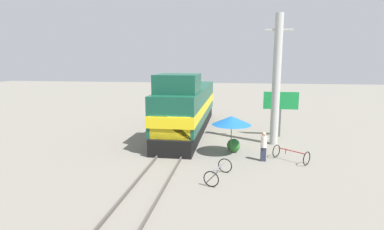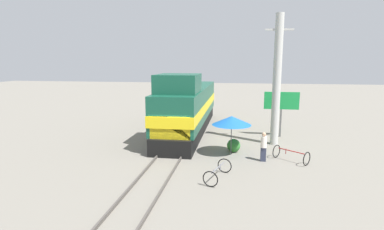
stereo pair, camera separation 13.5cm
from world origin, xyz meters
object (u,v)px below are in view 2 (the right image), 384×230
person_bystander (264,146)px  locomotive (188,108)px  bicycle_spare (218,172)px  utility_pole (277,80)px  billboard_sign (281,103)px  bicycle (291,155)px  vendor_umbrella (232,120)px

person_bystander → locomotive: bearing=130.3°
person_bystander → bicycle_spare: bearing=-127.6°
locomotive → utility_pole: 7.25m
billboard_sign → person_bystander: billboard_sign is taller
billboard_sign → bicycle: (-0.13, -5.68, -2.14)m
vendor_umbrella → locomotive: bearing=123.2°
vendor_umbrella → bicycle: size_ratio=1.20×
locomotive → bicycle: bearing=-41.5°
bicycle → bicycle_spare: bearing=-11.0°
vendor_umbrella → billboard_sign: bearing=54.9°
person_bystander → bicycle: 1.63m
locomotive → person_bystander: (5.35, -6.31, -1.05)m
billboard_sign → person_bystander: size_ratio=2.01×
vendor_umbrella → bicycle: vendor_umbrella is taller
utility_pole → person_bystander: bearing=-105.0°
utility_pole → bicycle: size_ratio=4.36×
bicycle → billboard_sign: bearing=-142.2°
locomotive → person_bystander: bearing=-49.7°
person_bystander → bicycle_spare: size_ratio=0.79×
billboard_sign → bicycle_spare: billboard_sign is taller
locomotive → bicycle_spare: 9.95m
bicycle_spare → locomotive: bearing=-55.7°
utility_pole → bicycle: bearing=-81.2°
utility_pole → vendor_umbrella: utility_pole is taller
bicycle → utility_pole: bearing=-132.2°
utility_pole → bicycle: 5.29m
locomotive → billboard_sign: bearing=-3.4°
person_bystander → bicycle_spare: person_bystander is taller
locomotive → bicycle_spare: bearing=-72.1°
bicycle → bicycle_spare: 5.05m
locomotive → utility_pole: bearing=-22.2°
vendor_umbrella → utility_pole: bearing=44.7°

